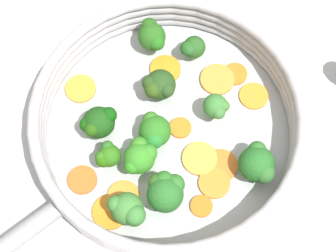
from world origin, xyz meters
The scene contains 29 objects.
ground_plane centered at (0.00, 0.00, 0.00)m, with size 4.00×4.00×0.00m, color #BBBBBD.
skillet centered at (0.00, 0.00, 0.01)m, with size 0.34×0.34×0.01m, color #B2B5B7.
skillet_rim_wall centered at (0.00, 0.00, 0.04)m, with size 0.35×0.35×0.06m.
skillet_rivet_left centered at (0.14, -0.08, 0.02)m, with size 0.01×0.01×0.01m, color #B5B8B7.
skillet_rivet_right centered at (0.16, 0.00, 0.02)m, with size 0.01×0.01×0.01m, color #AEB8B5.
carrot_slice_0 centered at (0.06, 0.10, 0.02)m, with size 0.03×0.03×0.00m, color orange.
carrot_slice_1 centered at (-0.10, 0.01, 0.02)m, with size 0.05×0.05×0.01m, color orange.
carrot_slice_2 centered at (-0.07, -0.06, 0.02)m, with size 0.04×0.04×0.01m, color orange.
carrot_slice_3 centered at (-0.01, 0.01, 0.02)m, with size 0.03×0.03×0.01m, color orange.
carrot_slice_4 centered at (-0.12, 0.03, 0.02)m, with size 0.03×0.03×0.00m, color orange.
carrot_slice_5 centered at (0.02, 0.09, 0.02)m, with size 0.04×0.04×0.00m, color orange.
carrot_slice_6 centered at (0.11, 0.01, 0.02)m, with size 0.04×0.04×0.00m, color orange.
carrot_slice_7 centered at (0.12, -0.05, 0.02)m, with size 0.04×0.04×0.00m, color orange.
carrot_slice_8 centered at (-0.11, 0.06, 0.02)m, with size 0.04×0.04×0.00m, color orange.
carrot_slice_9 centered at (0.00, 0.08, 0.02)m, with size 0.04×0.04×0.00m, color orange.
carrot_slice_10 centered at (0.13, 0.01, 0.02)m, with size 0.05×0.05×0.00m, color orange.
carrot_slice_11 centered at (0.02, -0.13, 0.02)m, with size 0.04×0.04×0.00m, color orange.
carrot_slice_12 centered at (0.01, 0.06, 0.02)m, with size 0.05×0.05×0.01m, color #F59C3C.
broccoli_floret_0 centered at (-0.05, 0.04, 0.04)m, with size 0.03×0.03×0.05m.
broccoli_floret_1 centered at (0.12, 0.03, 0.04)m, with size 0.04×0.05×0.05m.
broccoli_floret_2 centered at (0.08, 0.05, 0.05)m, with size 0.05×0.05×0.06m.
broccoli_floret_3 centered at (-0.04, -0.04, 0.04)m, with size 0.05×0.04×0.05m.
broccoli_floret_4 centered at (0.05, -0.07, 0.04)m, with size 0.05×0.04×0.05m.
broccoli_floret_5 centered at (0.08, -0.03, 0.04)m, with size 0.03×0.03×0.04m.
broccoli_floret_6 centered at (-0.09, -0.09, 0.04)m, with size 0.04×0.05×0.05m.
broccoli_floret_7 centered at (0.06, 0.00, 0.04)m, with size 0.05×0.04×0.05m.
broccoli_floret_8 centered at (-0.02, 0.12, 0.04)m, with size 0.05×0.05×0.05m.
broccoli_floret_9 centered at (0.02, -0.01, 0.04)m, with size 0.04×0.05×0.05m.
broccoli_floret_10 centered at (-0.11, -0.04, 0.04)m, with size 0.04×0.03×0.04m.
Camera 1 is at (0.22, 0.16, 0.71)m, focal length 60.00 mm.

